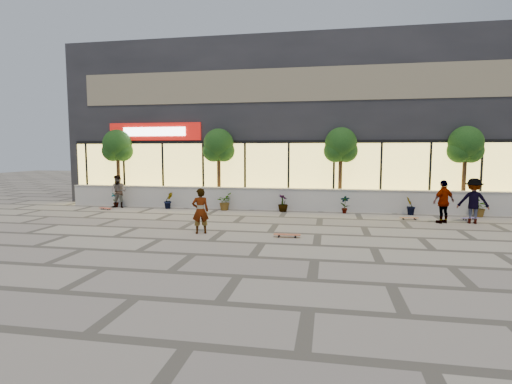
% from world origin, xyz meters
% --- Properties ---
extents(ground, '(80.00, 80.00, 0.00)m').
position_xyz_m(ground, '(0.00, 0.00, 0.00)').
color(ground, '#9B9587').
rests_on(ground, ground).
extents(planter_wall, '(22.00, 0.42, 1.04)m').
position_xyz_m(planter_wall, '(0.00, 7.00, 0.52)').
color(planter_wall, beige).
rests_on(planter_wall, ground).
extents(retail_building, '(24.00, 9.17, 8.50)m').
position_xyz_m(retail_building, '(-0.00, 12.49, 4.25)').
color(retail_building, black).
rests_on(retail_building, ground).
extents(shrub_a, '(0.43, 0.29, 0.81)m').
position_xyz_m(shrub_a, '(-8.50, 6.45, 0.41)').
color(shrub_a, black).
rests_on(shrub_a, ground).
extents(shrub_b, '(0.57, 0.57, 0.81)m').
position_xyz_m(shrub_b, '(-5.70, 6.45, 0.41)').
color(shrub_b, black).
rests_on(shrub_b, ground).
extents(shrub_c, '(0.68, 0.77, 0.81)m').
position_xyz_m(shrub_c, '(-2.90, 6.45, 0.41)').
color(shrub_c, black).
rests_on(shrub_c, ground).
extents(shrub_d, '(0.64, 0.64, 0.81)m').
position_xyz_m(shrub_d, '(-0.10, 6.45, 0.41)').
color(shrub_d, black).
rests_on(shrub_d, ground).
extents(shrub_e, '(0.46, 0.35, 0.81)m').
position_xyz_m(shrub_e, '(2.70, 6.45, 0.41)').
color(shrub_e, black).
rests_on(shrub_e, ground).
extents(shrub_f, '(0.55, 0.57, 0.81)m').
position_xyz_m(shrub_f, '(5.50, 6.45, 0.41)').
color(shrub_f, black).
rests_on(shrub_f, ground).
extents(shrub_g, '(0.77, 0.84, 0.81)m').
position_xyz_m(shrub_g, '(8.30, 6.45, 0.41)').
color(shrub_g, black).
rests_on(shrub_g, ground).
extents(tree_west, '(1.60, 1.50, 3.92)m').
position_xyz_m(tree_west, '(-9.00, 7.70, 2.99)').
color(tree_west, '#49311A').
rests_on(tree_west, ground).
extents(tree_midwest, '(1.60, 1.50, 3.92)m').
position_xyz_m(tree_midwest, '(-3.50, 7.70, 2.99)').
color(tree_midwest, '#49311A').
rests_on(tree_midwest, ground).
extents(tree_mideast, '(1.60, 1.50, 3.92)m').
position_xyz_m(tree_mideast, '(2.50, 7.70, 2.99)').
color(tree_mideast, '#49311A').
rests_on(tree_mideast, ground).
extents(tree_east, '(1.60, 1.50, 3.92)m').
position_xyz_m(tree_east, '(8.00, 7.70, 2.99)').
color(tree_east, '#49311A').
rests_on(tree_east, ground).
extents(skater_center, '(0.66, 0.56, 1.54)m').
position_xyz_m(skater_center, '(-2.30, 1.06, 0.77)').
color(skater_center, silver).
rests_on(skater_center, ground).
extents(skater_left, '(0.83, 0.67, 1.62)m').
position_xyz_m(skater_left, '(-8.20, 6.23, 0.81)').
color(skater_left, '#9C8364').
rests_on(skater_left, ground).
extents(skater_right_near, '(1.06, 0.86, 1.68)m').
position_xyz_m(skater_right_near, '(6.34, 4.58, 0.84)').
color(skater_right_near, white).
rests_on(skater_right_near, ground).
extents(skater_right_far, '(1.24, 0.86, 1.75)m').
position_xyz_m(skater_right_far, '(7.47, 4.78, 0.88)').
color(skater_right_far, maroon).
rests_on(skater_right_far, ground).
extents(skateboard_center, '(0.87, 0.25, 0.10)m').
position_xyz_m(skateboard_center, '(0.66, 0.95, 0.09)').
color(skateboard_center, '#974831').
rests_on(skateboard_center, ground).
extents(skateboard_left, '(0.72, 0.36, 0.08)m').
position_xyz_m(skateboard_left, '(-8.53, 5.57, 0.07)').
color(skateboard_left, '#BA3722').
rests_on(skateboard_left, ground).
extents(skateboard_right_near, '(0.75, 0.25, 0.09)m').
position_xyz_m(skateboard_right_near, '(5.23, 5.22, 0.07)').
color(skateboard_right_near, '#9C5833').
rests_on(skateboard_right_near, ground).
extents(skateboard_right_far, '(0.78, 0.51, 0.09)m').
position_xyz_m(skateboard_right_far, '(7.64, 5.59, 0.08)').
color(skateboard_right_far, '#6B569D').
rests_on(skateboard_right_far, ground).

